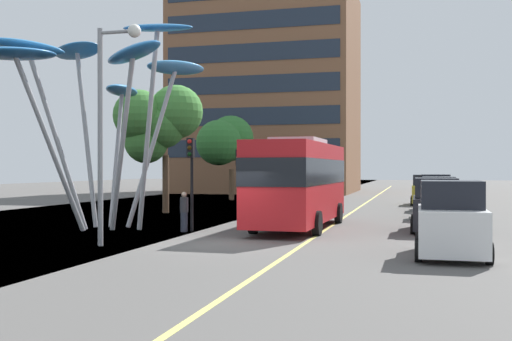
# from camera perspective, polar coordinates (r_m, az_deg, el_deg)

# --- Properties ---
(ground) EXTENTS (120.00, 240.00, 0.10)m
(ground) POSITION_cam_1_polar(r_m,az_deg,el_deg) (21.39, -4.94, -6.90)
(ground) COLOR #54514F
(red_bus) EXTENTS (2.99, 9.68, 3.88)m
(red_bus) POSITION_cam_1_polar(r_m,az_deg,el_deg) (26.58, 4.00, -0.83)
(red_bus) COLOR red
(red_bus) RESTS_ON ground
(leaf_sculpture) EXTENTS (8.32, 10.43, 8.76)m
(leaf_sculpture) POSITION_cam_1_polar(r_m,az_deg,el_deg) (27.22, -13.94, 8.84)
(leaf_sculpture) COLOR #9EA0A5
(leaf_sculpture) RESTS_ON ground
(traffic_light_kerb_near) EXTENTS (0.28, 0.42, 3.83)m
(traffic_light_kerb_near) POSITION_cam_1_polar(r_m,az_deg,el_deg) (25.31, -6.05, 0.60)
(traffic_light_kerb_near) COLOR black
(traffic_light_kerb_near) RESTS_ON ground
(traffic_light_kerb_far) EXTENTS (0.28, 0.42, 3.52)m
(traffic_light_kerb_far) POSITION_cam_1_polar(r_m,az_deg,el_deg) (30.47, -1.58, 0.13)
(traffic_light_kerb_far) COLOR black
(traffic_light_kerb_far) RESTS_ON ground
(traffic_light_island_mid) EXTENTS (0.28, 0.42, 3.75)m
(traffic_light_island_mid) POSITION_cam_1_polar(r_m,az_deg,el_deg) (33.85, -0.02, 0.41)
(traffic_light_island_mid) COLOR black
(traffic_light_island_mid) RESTS_ON ground
(traffic_light_opposite) EXTENTS (0.28, 0.42, 3.89)m
(traffic_light_opposite) POSITION_cam_1_polar(r_m,az_deg,el_deg) (36.30, 0.54, 0.54)
(traffic_light_opposite) COLOR black
(traffic_light_opposite) RESTS_ON ground
(car_parked_near) EXTENTS (2.05, 3.82, 2.24)m
(car_parked_near) POSITION_cam_1_polar(r_m,az_deg,el_deg) (18.84, 17.65, -4.54)
(car_parked_near) COLOR silver
(car_parked_near) RESTS_ON ground
(car_parked_mid) EXTENTS (2.01, 4.25, 2.20)m
(car_parked_mid) POSITION_cam_1_polar(r_m,az_deg,el_deg) (26.26, 16.36, -3.23)
(car_parked_mid) COLOR black
(car_parked_mid) RESTS_ON ground
(car_parked_far) EXTENTS (1.93, 4.08, 2.16)m
(car_parked_far) POSITION_cam_1_polar(r_m,az_deg,el_deg) (33.19, 16.58, -2.53)
(car_parked_far) COLOR #2D5138
(car_parked_far) RESTS_ON ground
(car_side_street) EXTENTS (2.01, 4.25, 2.22)m
(car_side_street) POSITION_cam_1_polar(r_m,az_deg,el_deg) (39.30, 16.30, -2.07)
(car_side_street) COLOR black
(car_side_street) RESTS_ON ground
(car_far_side) EXTENTS (1.99, 4.10, 2.14)m
(car_far_side) POSITION_cam_1_polar(r_m,az_deg,el_deg) (45.21, 15.41, -1.82)
(car_far_side) COLOR gold
(car_far_side) RESTS_ON ground
(street_lamp) EXTENTS (1.55, 0.44, 7.34)m
(street_lamp) POSITION_cam_1_polar(r_m,az_deg,el_deg) (21.11, -13.42, 5.91)
(street_lamp) COLOR gray
(street_lamp) RESTS_ON ground
(tree_pavement_near) EXTENTS (4.90, 3.99, 7.41)m
(tree_pavement_near) POSITION_cam_1_polar(r_m,az_deg,el_deg) (35.79, -9.11, 4.54)
(tree_pavement_near) COLOR brown
(tree_pavement_near) RESTS_ON ground
(tree_pavement_far) EXTENTS (4.19, 5.77, 7.04)m
(tree_pavement_far) POSITION_cam_1_polar(r_m,az_deg,el_deg) (50.88, -2.84, 2.75)
(tree_pavement_far) COLOR brown
(tree_pavement_far) RESTS_ON ground
(pedestrian) EXTENTS (0.34, 0.34, 1.63)m
(pedestrian) POSITION_cam_1_polar(r_m,az_deg,el_deg) (25.28, -6.68, -3.83)
(pedestrian) COLOR #2D3342
(pedestrian) RESTS_ON ground
(backdrop_building) EXTENTS (18.68, 15.27, 22.08)m
(backdrop_building) POSITION_cam_1_polar(r_m,az_deg,el_deg) (68.37, 1.22, 7.30)
(backdrop_building) COLOR brown
(backdrop_building) RESTS_ON ground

